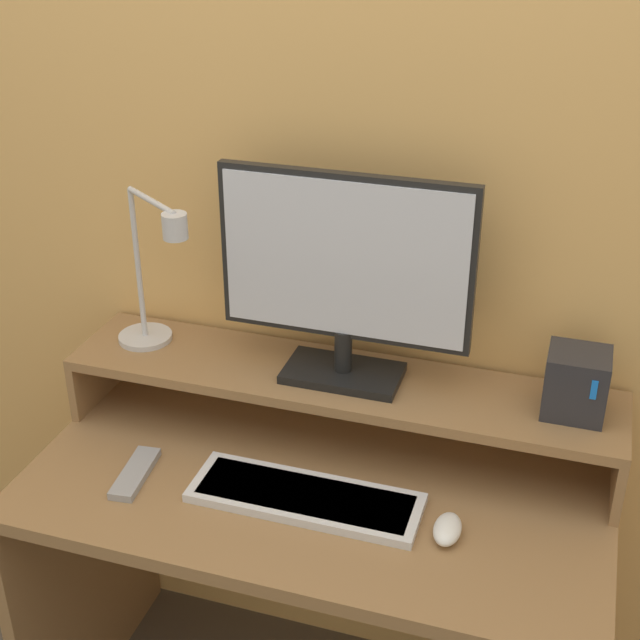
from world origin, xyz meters
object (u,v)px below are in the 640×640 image
object	(u,v)px
desk_lamp	(154,284)
keyboard	(306,498)
mouse	(447,529)
remote_control	(135,473)
router_dock	(576,383)
monitor	(345,272)

from	to	relation	value
desk_lamp	keyboard	size ratio (longest dim) A/B	0.79
desk_lamp	keyboard	distance (m)	0.54
mouse	remote_control	bearing A→B (deg)	-178.71
router_dock	keyboard	bearing A→B (deg)	-153.23
monitor	desk_lamp	size ratio (longest dim) A/B	1.42
monitor	router_dock	xyz separation A→B (m)	(0.46, 0.01, -0.17)
monitor	keyboard	xyz separation A→B (m)	(-0.01, -0.22, -0.38)
keyboard	remote_control	distance (m)	0.35
monitor	keyboard	size ratio (longest dim) A/B	1.13
mouse	router_dock	bearing A→B (deg)	53.16
router_dock	keyboard	distance (m)	0.56
monitor	remote_control	xyz separation A→B (m)	(-0.36, -0.25, -0.38)
router_dock	keyboard	world-z (taller)	router_dock
keyboard	remote_control	size ratio (longest dim) A/B	2.71
router_dock	remote_control	distance (m)	0.88
keyboard	remote_control	xyz separation A→B (m)	(-0.35, -0.03, -0.00)
desk_lamp	mouse	world-z (taller)	desk_lamp
monitor	mouse	xyz separation A→B (m)	(0.27, -0.24, -0.37)
mouse	keyboard	bearing A→B (deg)	176.71
monitor	desk_lamp	xyz separation A→B (m)	(-0.41, -0.02, -0.07)
desk_lamp	router_dock	size ratio (longest dim) A/B	2.73
monitor	remote_control	bearing A→B (deg)	-144.44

